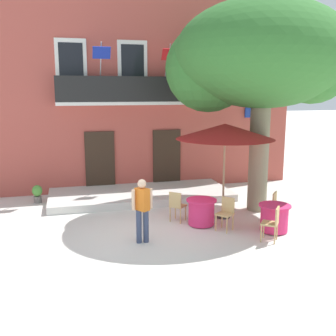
% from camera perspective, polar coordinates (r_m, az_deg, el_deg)
% --- Properties ---
extents(ground_plane, '(120.00, 120.00, 0.00)m').
position_cam_1_polar(ground_plane, '(10.63, -4.22, -9.74)').
color(ground_plane, silver).
extents(building_facade, '(13.00, 5.09, 7.50)m').
position_cam_1_polar(building_facade, '(16.95, -6.26, 10.94)').
color(building_facade, '#B24C42').
rests_on(building_facade, ground).
extents(entrance_step_platform, '(6.39, 2.65, 0.25)m').
position_cam_1_polar(entrance_step_platform, '(14.16, -4.00, -3.87)').
color(entrance_step_platform, silver).
rests_on(entrance_step_platform, ground).
extents(plane_tree, '(5.54, 4.86, 6.50)m').
position_cam_1_polar(plane_tree, '(12.61, 13.21, 15.22)').
color(plane_tree, '#7F755B').
rests_on(plane_tree, ground).
extents(cafe_table_near_tree, '(0.86, 0.86, 0.76)m').
position_cam_1_polar(cafe_table_near_tree, '(11.29, 4.86, -6.38)').
color(cafe_table_near_tree, '#E52D66').
rests_on(cafe_table_near_tree, ground).
extents(cafe_chair_near_tree_0, '(0.57, 0.57, 0.91)m').
position_cam_1_polar(cafe_chair_near_tree_0, '(11.49, 1.28, -5.31)').
color(cafe_chair_near_tree_0, tan).
rests_on(cafe_chair_near_tree_0, ground).
extents(cafe_chair_near_tree_1, '(0.56, 0.56, 0.91)m').
position_cam_1_polar(cafe_chair_near_tree_1, '(10.95, 8.43, -6.26)').
color(cafe_chair_near_tree_1, tan).
rests_on(cafe_chair_near_tree_1, ground).
extents(cafe_table_middle, '(0.86, 0.86, 0.76)m').
position_cam_1_polar(cafe_table_middle, '(11.13, 15.17, -7.00)').
color(cafe_table_middle, '#E52D66').
rests_on(cafe_table_middle, ground).
extents(cafe_chair_middle_0, '(0.56, 0.56, 0.91)m').
position_cam_1_polar(cafe_chair_middle_0, '(10.37, 14.97, -7.53)').
color(cafe_chair_middle_0, tan).
rests_on(cafe_chair_middle_0, ground).
extents(cafe_chair_middle_1, '(0.57, 0.57, 0.91)m').
position_cam_1_polar(cafe_chair_middle_1, '(11.81, 15.67, -5.28)').
color(cafe_chair_middle_1, tan).
rests_on(cafe_chair_middle_1, ground).
extents(cafe_umbrella, '(2.90, 2.90, 2.85)m').
position_cam_1_polar(cafe_umbrella, '(11.63, 8.28, 5.24)').
color(cafe_umbrella, '#997A56').
rests_on(cafe_umbrella, ground).
extents(ground_planter_left, '(0.34, 0.34, 0.62)m').
position_cam_1_polar(ground_planter_left, '(14.21, -18.45, -3.46)').
color(ground_planter_left, slate).
rests_on(ground_planter_left, ground).
extents(pedestrian_near_entrance, '(0.53, 0.40, 1.64)m').
position_cam_1_polar(pedestrian_near_entrance, '(9.86, -3.77, -5.70)').
color(pedestrian_near_entrance, '#384260').
rests_on(pedestrian_near_entrance, ground).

